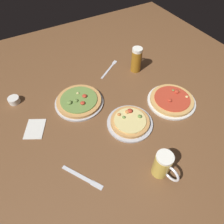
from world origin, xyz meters
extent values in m
cube|color=brown|center=(0.00, 0.00, -0.01)|extent=(2.40, 2.40, 0.03)
cylinder|color=#B2B2B7|center=(0.05, -0.11, 0.01)|extent=(0.26, 0.26, 0.01)
cylinder|color=tan|center=(0.05, -0.11, 0.02)|extent=(0.22, 0.22, 0.02)
cylinder|color=#DBC67A|center=(0.05, -0.11, 0.03)|extent=(0.18, 0.18, 0.01)
ellipsoid|color=olive|center=(0.03, -0.08, 0.04)|extent=(0.02, 0.02, 0.01)
ellipsoid|color=#C67038|center=(0.02, -0.05, 0.04)|extent=(0.02, 0.02, 0.01)
ellipsoid|color=#B73823|center=(0.09, -0.06, 0.04)|extent=(0.03, 0.03, 0.02)
ellipsoid|color=olive|center=(0.11, -0.12, 0.04)|extent=(0.02, 0.02, 0.01)
ellipsoid|color=#C67038|center=(0.07, -0.06, 0.04)|extent=(0.03, 0.03, 0.01)
cylinder|color=#B2B2B7|center=(-0.13, 0.18, 0.01)|extent=(0.30, 0.30, 0.01)
cylinder|color=tan|center=(-0.13, 0.18, 0.02)|extent=(0.28, 0.28, 0.02)
cylinder|color=olive|center=(-0.13, 0.18, 0.03)|extent=(0.23, 0.23, 0.01)
ellipsoid|color=#B73823|center=(-0.09, 0.18, 0.04)|extent=(0.03, 0.03, 0.01)
ellipsoid|color=olive|center=(-0.15, 0.17, 0.04)|extent=(0.02, 0.02, 0.01)
ellipsoid|color=#B73823|center=(-0.13, 0.13, 0.04)|extent=(0.03, 0.03, 0.01)
ellipsoid|color=#DBC67A|center=(-0.12, 0.23, 0.04)|extent=(0.02, 0.02, 0.01)
ellipsoid|color=olive|center=(-0.20, 0.18, 0.04)|extent=(0.03, 0.03, 0.02)
cylinder|color=silver|center=(0.37, -0.10, 0.01)|extent=(0.30, 0.30, 0.01)
cylinder|color=tan|center=(0.37, -0.10, 0.02)|extent=(0.27, 0.27, 0.02)
cylinder|color=#B73823|center=(0.37, -0.10, 0.03)|extent=(0.22, 0.22, 0.01)
ellipsoid|color=#C67038|center=(0.44, -0.07, 0.04)|extent=(0.02, 0.02, 0.01)
ellipsoid|color=olive|center=(0.42, -0.05, 0.04)|extent=(0.02, 0.02, 0.01)
ellipsoid|color=#B73823|center=(0.43, -0.07, 0.04)|extent=(0.03, 0.03, 0.02)
ellipsoid|color=#B73823|center=(0.34, -0.11, 0.04)|extent=(0.03, 0.03, 0.01)
ellipsoid|color=#DBC67A|center=(0.46, -0.14, 0.04)|extent=(0.02, 0.02, 0.01)
cylinder|color=#9E6619|center=(0.36, 0.28, 0.08)|extent=(0.07, 0.07, 0.16)
cylinder|color=white|center=(0.36, 0.28, 0.17)|extent=(0.07, 0.07, 0.02)
torus|color=silver|center=(0.39, 0.32, 0.08)|extent=(0.08, 0.08, 0.10)
cylinder|color=gold|center=(0.02, -0.43, 0.07)|extent=(0.08, 0.08, 0.14)
cylinder|color=white|center=(0.02, -0.43, 0.15)|extent=(0.08, 0.08, 0.01)
torus|color=silver|center=(0.03, -0.48, 0.07)|extent=(0.03, 0.09, 0.09)
cylinder|color=silver|center=(-0.49, 0.39, 0.02)|extent=(0.07, 0.07, 0.04)
cube|color=silver|center=(-0.43, 0.12, 0.00)|extent=(0.16, 0.17, 0.01)
cube|color=silver|center=(0.18, 0.37, 0.00)|extent=(0.17, 0.12, 0.01)
cube|color=silver|center=(0.27, 0.43, 0.00)|extent=(0.05, 0.05, 0.00)
cube|color=silver|center=(-0.33, -0.25, 0.00)|extent=(0.11, 0.16, 0.01)
cube|color=silver|center=(-0.27, -0.34, 0.00)|extent=(0.05, 0.06, 0.00)
camera|label=1|loc=(-0.38, -0.67, 0.94)|focal=32.29mm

